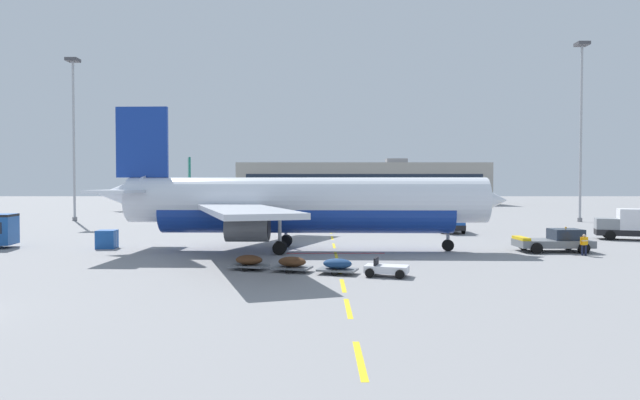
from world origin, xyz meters
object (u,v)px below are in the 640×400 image
uld_cargo_container (108,239)px  apron_light_mast_near (75,120)px  airliner_foreground (301,204)px  ground_crew_worker (586,243)px  pushback_tug (557,241)px  catering_truck (450,218)px  apron_light_mast_far (583,111)px  airliner_mid_left (195,192)px  fuel_service_truck (638,224)px  baggage_train (316,265)px

uld_cargo_container → apron_light_mast_near: apron_light_mast_near is taller
airliner_foreground → ground_crew_worker: size_ratio=20.43×
airliner_foreground → ground_crew_worker: 22.96m
pushback_tug → apron_light_mast_near: (-57.53, 38.49, 14.60)m
catering_truck → apron_light_mast_far: 33.28m
pushback_tug → airliner_mid_left: bearing=122.9°
airliner_foreground → uld_cargo_container: (-17.01, 1.71, -3.15)m
fuel_service_truck → baggage_train: fuel_service_truck is taller
ground_crew_worker → apron_light_mast_far: (18.36, 39.16, 15.58)m
catering_truck → uld_cargo_container: 37.76m
catering_truck → apron_light_mast_far: (23.99, 17.60, 14.91)m
airliner_foreground → uld_cargo_container: 17.38m
pushback_tug → baggage_train: (-20.01, -11.03, -0.37)m
airliner_foreground → airliner_mid_left: 76.75m
fuel_service_truck → apron_light_mast_far: bearing=75.1°
airliner_foreground → pushback_tug: size_ratio=5.77×
catering_truck → apron_light_mast_far: apron_light_mast_far is taller
airliner_mid_left → fuel_service_truck: airliner_mid_left is taller
pushback_tug → catering_truck: 19.49m
pushback_tug → baggage_train: size_ratio=0.52×
fuel_service_truck → uld_cargo_container: 51.21m
catering_truck → baggage_train: (-15.50, -29.98, -1.11)m
airliner_mid_left → apron_light_mast_near: size_ratio=1.36×
apron_light_mast_near → airliner_foreground: bearing=-46.3°
ground_crew_worker → fuel_service_truck: bearing=47.4°
airliner_mid_left → baggage_train: bearing=-72.1°
airliner_mid_left → ground_crew_worker: bearing=-57.4°
pushback_tug → uld_cargo_container: pushback_tug is taller
apron_light_mast_far → uld_cargo_container: bearing=-149.4°
airliner_mid_left → apron_light_mast_near: 37.81m
airliner_mid_left → apron_light_mast_near: apron_light_mast_near is taller
airliner_mid_left → apron_light_mast_far: 76.95m
apron_light_mast_near → uld_cargo_container: bearing=-62.1°
pushback_tug → ground_crew_worker: size_ratio=3.54×
airliner_foreground → apron_light_mast_near: size_ratio=1.39×
airliner_mid_left → fuel_service_truck: (59.40, -63.41, -2.29)m
pushback_tug → apron_light_mast_far: 44.28m
ground_crew_worker → apron_light_mast_far: bearing=64.9°
fuel_service_truck → ground_crew_worker: size_ratio=4.35×
airliner_foreground → fuel_service_truck: airliner_foreground is taller
airliner_mid_left → uld_cargo_container: bearing=-83.0°
apron_light_mast_far → catering_truck: bearing=-143.7°
pushback_tug → apron_light_mast_far: (19.48, 36.55, 15.65)m
airliner_mid_left → apron_light_mast_far: size_ratio=1.26×
airliner_foreground → ground_crew_worker: (22.53, -3.25, -2.98)m
pushback_tug → fuel_service_truck: (12.28, 9.54, 0.74)m
fuel_service_truck → apron_light_mast_far: size_ratio=0.28×
airliner_mid_left → pushback_tug: bearing=-57.1°
airliner_foreground → catering_truck: airliner_foreground is taller
catering_truck → apron_light_mast_far: size_ratio=0.26×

